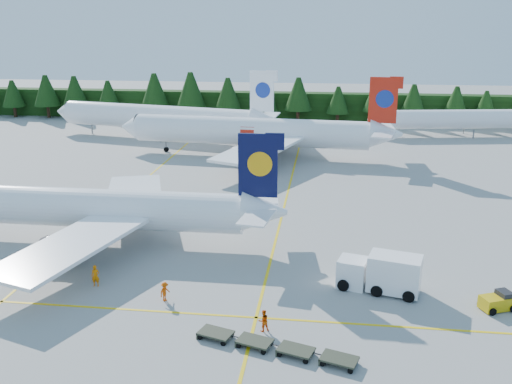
# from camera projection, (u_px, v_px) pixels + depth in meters

# --- Properties ---
(ground) EXTENTS (320.00, 320.00, 0.00)m
(ground) POSITION_uv_depth(u_px,v_px,m) (195.00, 278.00, 48.42)
(ground) COLOR #979792
(ground) RESTS_ON ground
(taxi_stripe_a) EXTENTS (0.25, 120.00, 0.01)m
(taxi_stripe_a) POSITION_uv_depth(u_px,v_px,m) (120.00, 201.00, 69.10)
(taxi_stripe_a) COLOR yellow
(taxi_stripe_a) RESTS_ON ground
(taxi_stripe_b) EXTENTS (0.25, 120.00, 0.01)m
(taxi_stripe_b) POSITION_uv_depth(u_px,v_px,m) (284.00, 208.00, 66.69)
(taxi_stripe_b) COLOR yellow
(taxi_stripe_b) RESTS_ON ground
(taxi_stripe_cross) EXTENTS (80.00, 0.25, 0.01)m
(taxi_stripe_cross) POSITION_uv_depth(u_px,v_px,m) (177.00, 313.00, 42.71)
(taxi_stripe_cross) COLOR yellow
(taxi_stripe_cross) RESTS_ON ground
(treeline_hedge) EXTENTS (220.00, 4.00, 6.00)m
(treeline_hedge) POSITION_uv_depth(u_px,v_px,m) (279.00, 106.00, 125.45)
(treeline_hedge) COLOR black
(treeline_hedge) RESTS_ON ground
(airliner_navy) EXTENTS (38.58, 31.77, 11.23)m
(airliner_navy) POSITION_uv_depth(u_px,v_px,m) (72.00, 208.00, 55.91)
(airliner_navy) COLOR white
(airliner_navy) RESTS_ON ground
(airliner_red) EXTENTS (44.65, 36.62, 12.98)m
(airliner_red) POSITION_uv_depth(u_px,v_px,m) (246.00, 132.00, 91.38)
(airliner_red) COLOR white
(airliner_red) RESTS_ON ground
(airliner_far_left) EXTENTS (43.95, 12.89, 12.94)m
(airliner_far_left) POSITION_uv_depth(u_px,v_px,m) (151.00, 116.00, 105.18)
(airliner_far_left) COLOR white
(airliner_far_left) RESTS_ON ground
(airliner_far_right) EXTENTS (35.77, 9.02, 10.46)m
(airliner_far_right) POSITION_uv_depth(u_px,v_px,m) (455.00, 119.00, 107.28)
(airliner_far_right) COLOR white
(airliner_far_right) RESTS_ON ground
(service_truck) EXTENTS (6.91, 3.93, 3.15)m
(service_truck) POSITION_uv_depth(u_px,v_px,m) (379.00, 272.00, 45.87)
(service_truck) COLOR white
(service_truck) RESTS_ON ground
(baggage_tug) EXTENTS (2.85, 2.23, 1.35)m
(baggage_tug) POSITION_uv_depth(u_px,v_px,m) (498.00, 301.00, 43.04)
(baggage_tug) COLOR gold
(baggage_tug) RESTS_ON ground
(dolly_train) EXTENTS (11.03, 4.19, 0.13)m
(dolly_train) POSITION_uv_depth(u_px,v_px,m) (275.00, 345.00, 37.64)
(dolly_train) COLOR #303426
(dolly_train) RESTS_ON ground
(crew_a) EXTENTS (0.72, 0.52, 1.83)m
(crew_a) POSITION_uv_depth(u_px,v_px,m) (95.00, 276.00, 46.74)
(crew_a) COLOR orange
(crew_a) RESTS_ON ground
(crew_b) EXTENTS (0.97, 0.90, 1.61)m
(crew_b) POSITION_uv_depth(u_px,v_px,m) (263.00, 321.00, 39.99)
(crew_b) COLOR #E14C04
(crew_b) RESTS_ON ground
(crew_c) EXTENTS (0.68, 0.78, 1.57)m
(crew_c) POSITION_uv_depth(u_px,v_px,m) (165.00, 292.00, 44.32)
(crew_c) COLOR #D64804
(crew_c) RESTS_ON ground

